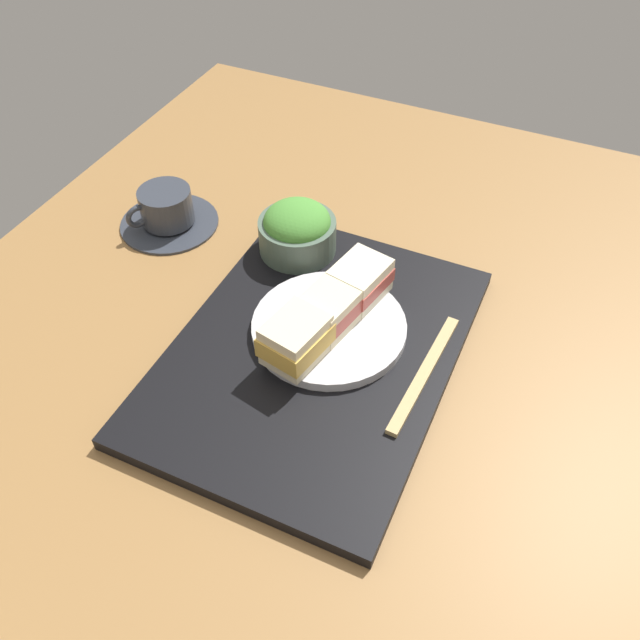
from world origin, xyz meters
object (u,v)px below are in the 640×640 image
sandwich_far (360,281)px  coffee_cup (167,211)px  salad_bowl (297,230)px  chopsticks_pair (424,373)px  sandwich_near (296,340)px  sandwich_middle (329,310)px  sandwich_plate (329,327)px

sandwich_far → coffee_cup: sandwich_far is taller
salad_bowl → chopsticks_pair: size_ratio=0.55×
sandwich_near → sandwich_far: size_ratio=1.04×
sandwich_middle → chopsticks_pair: bearing=-97.8°
sandwich_middle → sandwich_plate: bearing=-90.0°
sandwich_far → salad_bowl: salad_bowl is taller
sandwich_middle → coffee_cup: (11.62, 31.73, -3.06)cm
sandwich_near → chopsticks_pair: size_ratio=0.44×
chopsticks_pair → sandwich_middle: bearing=82.2°
sandwich_far → chopsticks_pair: 14.65cm
sandwich_far → chopsticks_pair: bearing=-124.8°
coffee_cup → sandwich_far: bearing=-99.0°
chopsticks_pair → sandwich_far: bearing=55.2°
sandwich_plate → chopsticks_pair: size_ratio=0.99×
sandwich_far → salad_bowl: size_ratio=0.78×
sandwich_plate → sandwich_near: sandwich_near is taller
sandwich_plate → salad_bowl: salad_bowl is taller
sandwich_far → coffee_cup: size_ratio=0.57×
sandwich_plate → sandwich_far: 7.21cm
sandwich_middle → salad_bowl: (12.57, 10.45, -0.24)cm
sandwich_far → salad_bowl: bearing=62.3°
chopsticks_pair → sandwich_plate: bearing=82.2°
sandwich_middle → salad_bowl: 16.35cm
sandwich_near → coffee_cup: size_ratio=0.59×
sandwich_plate → salad_bowl: (12.57, 10.45, 2.84)cm
coffee_cup → sandwich_plate: bearing=-110.1°
sandwich_middle → sandwich_near: bearing=167.4°
sandwich_plate → salad_bowl: size_ratio=1.79×
chopsticks_pair → coffee_cup: (13.41, 44.84, 0.32)cm
salad_bowl → sandwich_near: bearing=-154.5°
sandwich_plate → chopsticks_pair: sandwich_plate is taller
sandwich_plate → sandwich_far: size_ratio=2.31×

